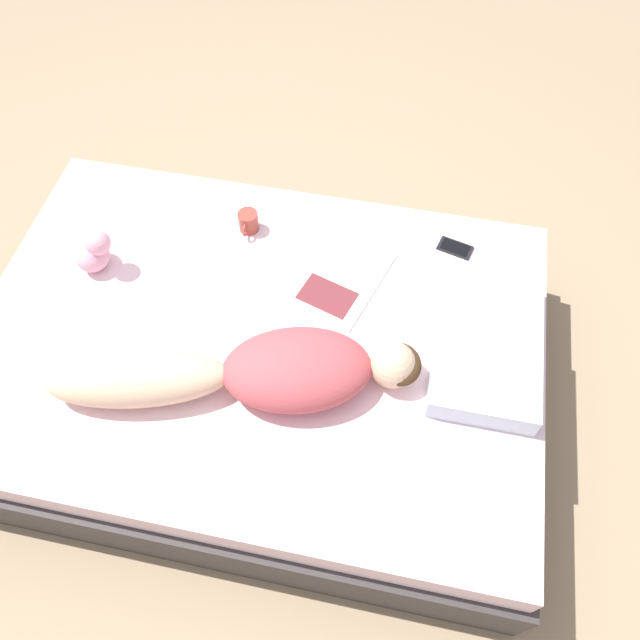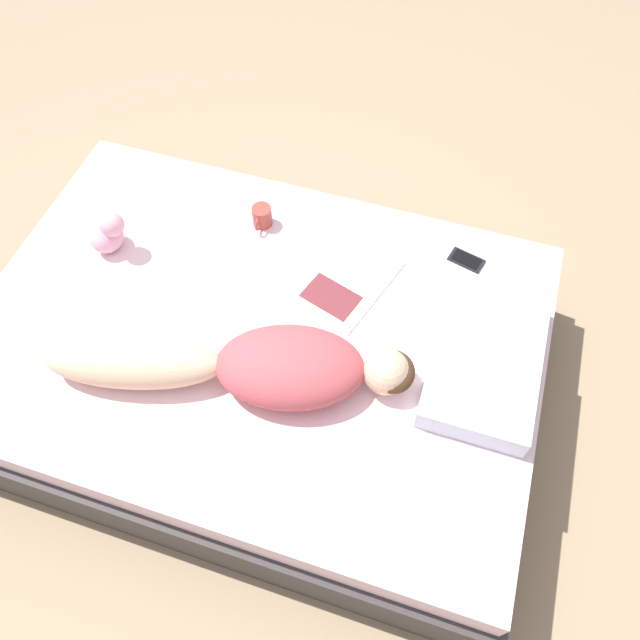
% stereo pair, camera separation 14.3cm
% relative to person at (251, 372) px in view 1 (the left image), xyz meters
% --- Properties ---
extents(ground_plane, '(12.00, 12.00, 0.00)m').
position_rel_person_xyz_m(ground_plane, '(-0.22, -0.04, -0.56)').
color(ground_plane, '#9E8466').
extents(bed, '(1.61, 2.29, 0.47)m').
position_rel_person_xyz_m(bed, '(-0.22, -0.04, -0.33)').
color(bed, '#383333').
rests_on(bed, ground_plane).
extents(person, '(0.58, 1.36, 0.19)m').
position_rel_person_xyz_m(person, '(0.00, 0.00, 0.00)').
color(person, '#DBB28E').
rests_on(person, bed).
extents(open_magazine, '(0.52, 0.44, 0.01)m').
position_rel_person_xyz_m(open_magazine, '(-0.54, 0.23, -0.09)').
color(open_magazine, silver).
rests_on(open_magazine, bed).
extents(coffee_mug, '(0.12, 0.09, 0.09)m').
position_rel_person_xyz_m(coffee_mug, '(-0.73, -0.21, -0.04)').
color(coffee_mug, '#993D33').
rests_on(coffee_mug, bed).
extents(cell_phone, '(0.11, 0.16, 0.01)m').
position_rel_person_xyz_m(cell_phone, '(-0.80, 0.68, -0.09)').
color(cell_phone, black).
rests_on(cell_phone, bed).
extents(plush_toy, '(0.15, 0.17, 0.21)m').
position_rel_person_xyz_m(plush_toy, '(-0.41, -0.77, -0.00)').
color(plush_toy, '#DB9EB2').
rests_on(plush_toy, bed).
extents(pillow, '(0.63, 0.39, 0.11)m').
position_rel_person_xyz_m(pillow, '(-0.31, 0.84, -0.04)').
color(pillow, silver).
rests_on(pillow, bed).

